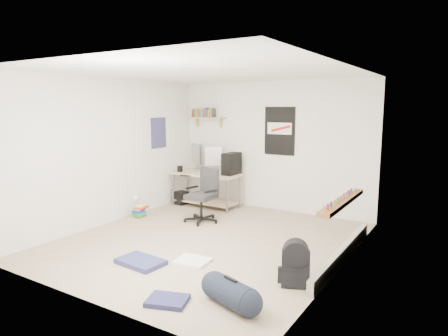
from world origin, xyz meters
The scene contains 26 objects.
floor centered at (0.00, 0.00, -0.01)m, with size 4.00×4.50×0.01m, color gray.
ceiling centered at (0.00, 0.00, 2.50)m, with size 4.00×4.50×0.01m, color white.
back_wall centered at (0.00, 2.25, 1.25)m, with size 4.00×0.01×2.50m, color silver.
left_wall centered at (-2.00, 0.00, 1.25)m, with size 0.01×4.50×2.50m, color silver.
right_wall centered at (2.00, 0.00, 1.25)m, with size 0.01×4.50×2.50m, color silver.
desk centered at (-1.22, 1.72, 0.36)m, with size 1.42×0.62×0.65m, color beige.
monitor_left centered at (-1.63, 1.97, 0.86)m, with size 0.39×0.10×0.43m, color #A1A1A6.
monitor_right centered at (-1.19, 1.97, 0.85)m, with size 0.36×0.09×0.39m, color #A1A1A6.
pc_tower centered at (-0.69, 1.86, 0.88)m, with size 0.21×0.45×0.47m, color black.
keyboard centered at (-1.40, 1.47, 0.66)m, with size 0.40×0.14×0.02m, color black.
speaker_left centered at (-1.75, 1.56, 0.73)m, with size 0.08×0.08×0.16m, color black.
speaker_right centered at (-0.65, 1.78, 0.74)m, with size 0.10×0.10×0.19m, color black.
office_chair centered at (-0.67, 0.78, 0.49)m, with size 0.62×0.62×0.95m, color #262628.
wall_shelf centered at (-1.45, 2.14, 1.78)m, with size 0.80×0.22×0.24m, color tan.
poster_back_wall centered at (0.15, 2.23, 1.55)m, with size 0.62×0.03×0.92m, color black.
poster_left_wall centered at (-1.99, 1.20, 1.50)m, with size 0.02×0.42×0.60m, color navy.
window centered at (1.95, 0.30, 1.45)m, with size 0.10×1.50×1.26m, color brown.
baseboard_heater centered at (1.96, 0.30, 0.09)m, with size 0.08×2.50×0.18m, color #B7B2A8.
backpack centered at (1.70, -0.73, 0.20)m, with size 0.31×0.25×0.42m, color black.
duffel_bag centered at (1.33, -1.54, 0.14)m, with size 0.28×0.28×0.55m, color black.
tshirt centered at (0.32, -0.83, 0.02)m, with size 0.43×0.36×0.04m, color silver.
jeans_a centered at (-0.22, -1.22, 0.03)m, with size 0.61×0.39×0.07m, color navy.
jeans_b centered at (0.74, -1.84, 0.03)m, with size 0.41×0.31×0.05m, color #22234D.
book_stack centered at (-1.75, 0.37, 0.15)m, with size 0.39×0.32×0.27m, color brown.
desk_lamp centered at (-1.73, 0.35, 0.38)m, with size 0.12×0.20×0.20m, color white.
subwoofer centered at (-1.75, 1.59, 0.14)m, with size 0.24×0.24×0.26m, color black.
Camera 1 is at (3.29, -4.82, 2.02)m, focal length 32.00 mm.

